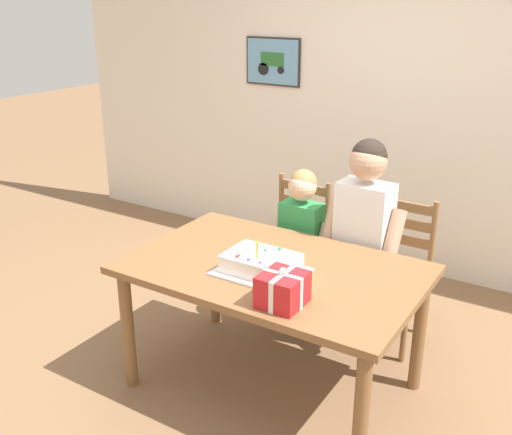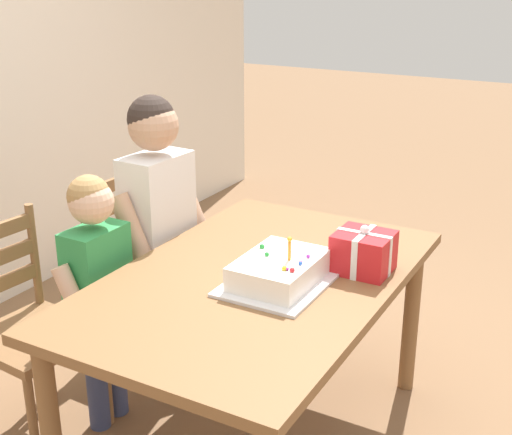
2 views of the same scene
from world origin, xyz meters
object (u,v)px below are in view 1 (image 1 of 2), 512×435
(birthday_cake, at_px, (261,264))
(gift_box_red_large, at_px, (283,289))
(chair_left, at_px, (291,246))
(dining_table, at_px, (274,281))
(chair_right, at_px, (392,270))
(child_older, at_px, (363,227))
(child_younger, at_px, (301,236))

(birthday_cake, relative_size, gift_box_red_large, 2.05)
(birthday_cake, height_order, chair_left, birthday_cake)
(dining_table, height_order, birthday_cake, birthday_cake)
(birthday_cake, xyz_separation_m, gift_box_red_large, (0.25, -0.23, 0.03))
(gift_box_red_large, height_order, chair_right, gift_box_red_large)
(dining_table, bearing_deg, gift_box_red_large, -54.03)
(child_older, xyz_separation_m, child_younger, (-0.41, 0.00, -0.15))
(chair_right, bearing_deg, chair_left, -179.99)
(birthday_cake, distance_m, gift_box_red_large, 0.34)
(chair_right, height_order, child_younger, child_younger)
(dining_table, bearing_deg, birthday_cake, -97.37)
(chair_left, bearing_deg, child_older, -20.81)
(birthday_cake, relative_size, child_younger, 0.40)
(chair_left, bearing_deg, birthday_cake, -70.26)
(chair_right, bearing_deg, child_older, -118.06)
(chair_right, xyz_separation_m, child_older, (-0.12, -0.23, 0.35))
(dining_table, height_order, gift_box_red_large, gift_box_red_large)
(gift_box_red_large, bearing_deg, dining_table, 125.97)
(child_older, distance_m, child_younger, 0.44)
(dining_table, height_order, chair_right, chair_right)
(dining_table, bearing_deg, child_younger, 105.03)
(birthday_cake, relative_size, chair_left, 0.48)
(birthday_cake, bearing_deg, chair_left, 109.74)
(gift_box_red_large, relative_size, child_older, 0.16)
(birthday_cake, distance_m, chair_right, 1.09)
(chair_right, bearing_deg, gift_box_red_large, -95.95)
(gift_box_red_large, height_order, child_older, child_older)
(chair_left, height_order, child_older, child_older)
(birthday_cake, xyz_separation_m, chair_left, (-0.35, 0.97, -0.33))
(birthday_cake, bearing_deg, child_older, 70.79)
(birthday_cake, distance_m, child_older, 0.78)
(dining_table, relative_size, gift_box_red_large, 7.19)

